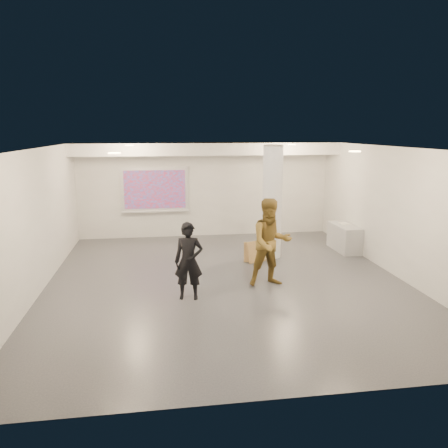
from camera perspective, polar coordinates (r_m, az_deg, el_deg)
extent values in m
cube|color=#383A3F|center=(10.02, 0.34, -7.48)|extent=(8.00, 9.00, 0.01)
cube|color=white|center=(9.44, 0.36, 9.92)|extent=(8.00, 9.00, 0.01)
cube|color=silver|center=(14.03, -2.45, 4.50)|extent=(8.00, 0.01, 3.00)
cube|color=silver|center=(5.37, 7.72, -8.33)|extent=(8.00, 0.01, 3.00)
cube|color=silver|center=(9.85, -23.31, 0.22)|extent=(0.01, 9.00, 3.00)
cube|color=silver|center=(10.96, 21.51, 1.48)|extent=(0.01, 9.00, 3.00)
cube|color=white|center=(13.37, -2.25, 9.80)|extent=(8.00, 1.10, 0.36)
cylinder|color=#FFD68A|center=(11.86, -12.27, 10.01)|extent=(0.22, 0.22, 0.02)
cylinder|color=#FFD68A|center=(12.38, 8.83, 10.22)|extent=(0.22, 0.22, 0.02)
cylinder|color=#FFD68A|center=(7.88, -14.13, 8.96)|extent=(0.22, 0.22, 0.02)
cylinder|color=#FFD68A|center=(8.64, 16.71, 9.07)|extent=(0.22, 0.22, 0.02)
cylinder|color=white|center=(11.66, 6.31, 2.86)|extent=(0.52, 0.52, 3.00)
cube|color=silver|center=(13.91, -9.02, 4.50)|extent=(2.10, 0.06, 1.40)
cube|color=blue|center=(13.86, -9.03, 4.48)|extent=(1.90, 0.01, 1.20)
cube|color=silver|center=(13.96, -8.93, 1.62)|extent=(2.10, 0.08, 0.04)
cube|color=#A0A2A6|center=(12.89, 15.45, -1.74)|extent=(0.55, 1.27, 0.74)
cube|color=white|center=(12.98, 15.47, 0.06)|extent=(0.28, 0.34, 0.02)
cube|color=#A17C47|center=(11.39, 4.24, -3.61)|extent=(0.55, 0.38, 0.56)
cube|color=#A17C47|center=(11.40, 3.81, -3.69)|extent=(0.50, 0.26, 0.52)
imported|color=black|center=(8.83, -4.63, -4.86)|extent=(0.62, 0.46, 1.58)
imported|color=olive|center=(9.58, 6.13, -2.42)|extent=(1.00, 0.80, 1.94)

